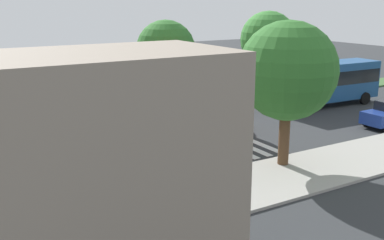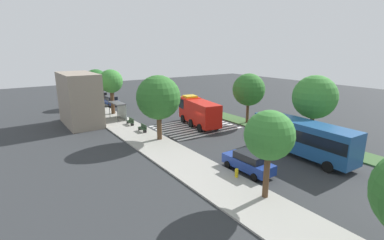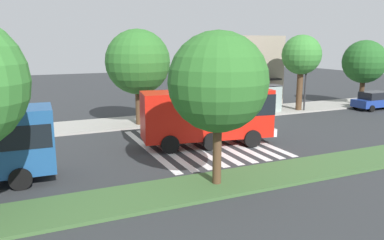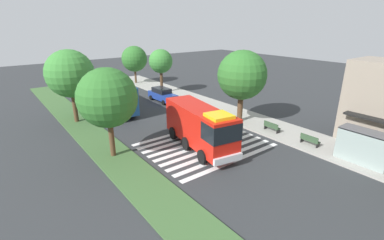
% 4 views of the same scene
% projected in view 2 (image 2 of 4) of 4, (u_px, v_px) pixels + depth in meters
% --- Properties ---
extents(ground_plane, '(120.00, 120.00, 0.00)m').
position_uv_depth(ground_plane, '(206.00, 131.00, 35.72)').
color(ground_plane, '#2D3033').
extents(sidewalk, '(60.00, 4.54, 0.14)m').
position_uv_depth(sidewalk, '(150.00, 142.00, 31.37)').
color(sidewalk, '#9E9B93').
rests_on(sidewalk, ground_plane).
extents(median_strip, '(60.00, 3.00, 0.14)m').
position_uv_depth(median_strip, '(245.00, 122.00, 39.61)').
color(median_strip, '#3D6033').
rests_on(median_strip, ground_plane).
extents(crosswalk, '(7.65, 10.08, 0.01)m').
position_uv_depth(crosswalk, '(195.00, 127.00, 37.54)').
color(crosswalk, silver).
rests_on(crosswalk, ground_plane).
extents(fire_truck, '(8.64, 3.71, 3.78)m').
position_uv_depth(fire_truck, '(198.00, 111.00, 37.76)').
color(fire_truck, red).
rests_on(fire_truck, ground_plane).
extents(parked_car_west, '(4.75, 2.02, 1.76)m').
position_uv_depth(parked_car_west, '(248.00, 162.00, 23.72)').
color(parked_car_west, navy).
rests_on(parked_car_west, ground_plane).
extents(parked_car_mid, '(4.79, 2.16, 1.74)m').
position_uv_depth(parked_car_mid, '(111.00, 101.00, 51.56)').
color(parked_car_mid, navy).
rests_on(parked_car_mid, ground_plane).
extents(parked_car_east, '(4.77, 2.17, 1.71)m').
position_uv_depth(parked_car_east, '(101.00, 96.00, 56.46)').
color(parked_car_east, '#720505').
rests_on(parked_car_east, ground_plane).
extents(transit_bus, '(10.46, 3.13, 3.50)m').
position_uv_depth(transit_bus, '(302.00, 136.00, 26.96)').
color(transit_bus, navy).
rests_on(transit_bus, ground_plane).
extents(bus_stop_shelter, '(3.50, 1.40, 2.46)m').
position_uv_depth(bus_stop_shelter, '(120.00, 107.00, 40.96)').
color(bus_stop_shelter, '#4C4C51').
rests_on(bus_stop_shelter, sidewalk).
extents(bench_near_shelter, '(1.60, 0.50, 0.90)m').
position_uv_depth(bench_near_shelter, '(131.00, 121.00, 38.08)').
color(bench_near_shelter, '#2D472D').
rests_on(bench_near_shelter, sidewalk).
extents(bench_west_of_shelter, '(1.60, 0.50, 0.90)m').
position_uv_depth(bench_west_of_shelter, '(143.00, 128.00, 34.96)').
color(bench_west_of_shelter, '#2D472D').
rests_on(bench_west_of_shelter, sidewalk).
extents(street_lamp, '(0.36, 0.36, 6.37)m').
position_uv_depth(street_lamp, '(113.00, 90.00, 44.11)').
color(street_lamp, '#2D2D30').
rests_on(street_lamp, sidewalk).
extents(storefront_building, '(8.31, 4.95, 7.08)m').
position_uv_depth(storefront_building, '(80.00, 99.00, 38.01)').
color(storefront_building, gray).
rests_on(storefront_building, ground_plane).
extents(sidewalk_tree_west, '(3.38, 3.38, 6.23)m').
position_uv_depth(sidewalk_tree_west, '(269.00, 136.00, 18.55)').
color(sidewalk_tree_west, '#513823').
rests_on(sidewalk_tree_west, sidewalk).
extents(sidewalk_tree_center, '(4.94, 4.94, 7.32)m').
position_uv_depth(sidewalk_tree_center, '(158.00, 98.00, 30.92)').
color(sidewalk_tree_center, '#513823').
rests_on(sidewalk_tree_center, sidewalk).
extents(sidewalk_tree_east, '(3.64, 3.64, 6.99)m').
position_uv_depth(sidewalk_tree_east, '(111.00, 82.00, 43.30)').
color(sidewalk_tree_east, '#513823').
rests_on(sidewalk_tree_east, sidewalk).
extents(sidewalk_tree_far_east, '(4.34, 4.34, 6.53)m').
position_uv_depth(sidewalk_tree_far_east, '(96.00, 82.00, 49.92)').
color(sidewalk_tree_far_east, '#47301E').
rests_on(sidewalk_tree_far_east, sidewalk).
extents(median_tree_far_west, '(4.74, 4.74, 7.38)m').
position_uv_depth(median_tree_far_west, '(315.00, 97.00, 30.27)').
color(median_tree_far_west, '#513823').
rests_on(median_tree_far_west, median_strip).
extents(median_tree_west, '(4.42, 4.42, 6.85)m').
position_uv_depth(median_tree_west, '(249.00, 90.00, 38.18)').
color(median_tree_west, '#513823').
rests_on(median_tree_west, median_strip).
extents(fire_hydrant, '(0.28, 0.28, 0.70)m').
position_uv_depth(fire_hydrant, '(237.00, 173.00, 22.59)').
color(fire_hydrant, gold).
rests_on(fire_hydrant, sidewalk).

